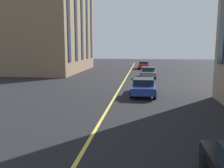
# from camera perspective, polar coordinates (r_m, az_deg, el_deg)

# --- Properties ---
(lane_centre_line) EXTENTS (80.00, 0.16, 0.01)m
(lane_centre_line) POSITION_cam_1_polar(r_m,az_deg,el_deg) (18.26, 0.63, -3.21)
(lane_centre_line) COLOR #D8C64C
(lane_centre_line) RESTS_ON ground_plane
(car_grey_trailing) EXTENTS (4.40, 1.95, 1.37)m
(car_grey_trailing) POSITION_cam_1_polar(r_m,az_deg,el_deg) (30.22, 8.65, 2.84)
(car_grey_trailing) COLOR slate
(car_grey_trailing) RESTS_ON ground_plane
(car_red_parked_a) EXTENTS (4.40, 1.95, 1.37)m
(car_red_parked_a) POSITION_cam_1_polar(r_m,az_deg,el_deg) (42.67, 7.64, 4.60)
(car_red_parked_a) COLOR #B21E1E
(car_red_parked_a) RESTS_ON ground_plane
(car_blue_far) EXTENTS (4.40, 1.95, 1.37)m
(car_blue_far) POSITION_cam_1_polar(r_m,az_deg,el_deg) (19.17, 7.53, -0.58)
(car_blue_far) COLOR navy
(car_blue_far) RESTS_ON ground_plane
(building_left_near) EXTENTS (16.59, 10.91, 13.59)m
(building_left_near) POSITION_cam_1_polar(r_m,az_deg,el_deg) (39.78, -15.03, 12.86)
(building_left_near) COLOR #846B51
(building_left_near) RESTS_ON ground_plane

